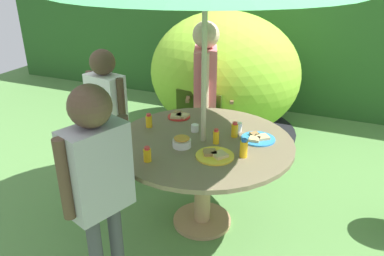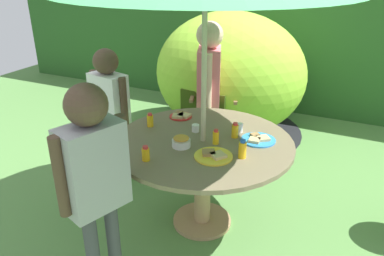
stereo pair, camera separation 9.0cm
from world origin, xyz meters
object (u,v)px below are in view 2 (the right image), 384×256
snack_bowl (181,142)px  child_in_white_shirt (109,101)px  child_in_grey_shirt (94,168)px  dome_tent (229,75)px  plate_mid_right (181,116)px  juice_bottle_far_left (216,137)px  child_in_pink_shirt (209,78)px  cup_far (239,128)px  wooden_chair (215,99)px  juice_bottle_near_right (150,120)px  garden_table (203,157)px  plate_mid_left (258,139)px  juice_bottle_far_right (235,131)px  plate_center_front (213,156)px  cup_near (195,128)px  juice_bottle_center_back (242,149)px  juice_bottle_near_left (146,154)px

snack_bowl → child_in_white_shirt: bearing=157.1°
child_in_grey_shirt → snack_bowl: size_ratio=10.41×
dome_tent → plate_mid_right: size_ratio=9.84×
snack_bowl → juice_bottle_far_left: bearing=35.2°
child_in_pink_shirt → snack_bowl: size_ratio=10.96×
dome_tent → cup_far: bearing=-66.1°
wooden_chair → juice_bottle_near_right: size_ratio=9.41×
garden_table → child_in_pink_shirt: 1.01m
plate_mid_left → plate_mid_right: (-0.71, 0.16, 0.00)m
juice_bottle_far_left → juice_bottle_far_right: (0.09, 0.16, 0.00)m
child_in_pink_shirt → juice_bottle_near_right: child_in_pink_shirt is taller
plate_center_front → plate_mid_left: (0.20, 0.37, 0.00)m
cup_near → wooden_chair: bearing=104.7°
plate_center_front → juice_bottle_center_back: juice_bottle_center_back is taller
plate_mid_right → juice_bottle_near_right: size_ratio=1.70×
child_in_pink_shirt → juice_bottle_far_left: child_in_pink_shirt is taller
child_in_white_shirt → child_in_grey_shirt: (0.69, -1.07, 0.06)m
juice_bottle_near_left → juice_bottle_far_left: bearing=52.3°
wooden_chair → snack_bowl: bearing=-95.5°
juice_bottle_far_left → dome_tent: bearing=106.9°
plate_mid_right → juice_bottle_center_back: 0.82m
snack_bowl → cup_far: snack_bowl is taller
juice_bottle_near_right → juice_bottle_far_left: juice_bottle_far_left is taller
plate_center_front → juice_bottle_center_back: bearing=22.6°
child_in_white_shirt → juice_bottle_near_left: bearing=-27.8°
wooden_chair → juice_bottle_far_left: wooden_chair is taller
child_in_grey_shirt → juice_bottle_near_left: 0.44m
plate_mid_left → child_in_grey_shirt: bearing=-123.2°
child_in_pink_shirt → child_in_grey_shirt: bearing=-19.3°
garden_table → child_in_white_shirt: bearing=167.5°
plate_mid_right → juice_bottle_near_right: (-0.13, -0.27, 0.04)m
juice_bottle_far_right → cup_far: bearing=92.5°
dome_tent → juice_bottle_far_left: bearing=-71.5°
snack_bowl → plate_mid_left: snack_bowl is taller
plate_mid_right → wooden_chair: bearing=94.7°
dome_tent → juice_bottle_far_right: dome_tent is taller
plate_mid_right → juice_bottle_center_back: size_ratio=1.42×
plate_mid_left → garden_table: bearing=-155.8°
snack_bowl → cup_near: size_ratio=2.29×
dome_tent → juice_bottle_far_left: (0.55, -1.79, 0.08)m
child_in_pink_shirt → dome_tent: bearing=166.6°
plate_mid_right → garden_table: bearing=-43.0°
child_in_white_shirt → plate_center_front: 1.23m
plate_mid_right → cup_far: bearing=-7.6°
plate_mid_left → plate_mid_right: bearing=167.5°
juice_bottle_far_right → cup_near: 0.31m
garden_table → plate_mid_left: 0.43m
child_in_pink_shirt → plate_center_front: 1.22m
garden_table → snack_bowl: 0.25m
juice_bottle_far_right → juice_bottle_center_back: (0.15, -0.28, 0.01)m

